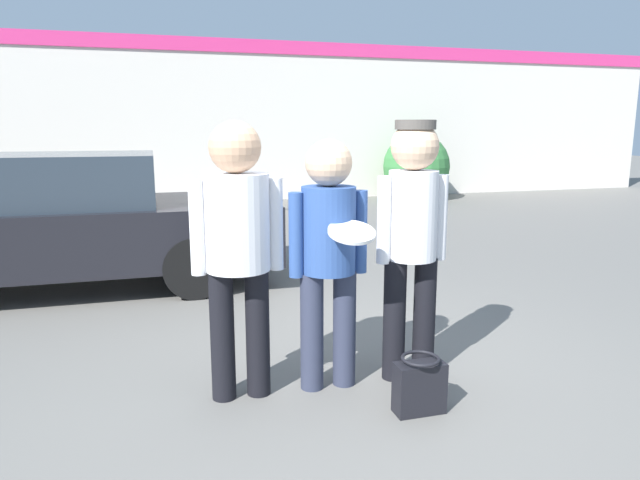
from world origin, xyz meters
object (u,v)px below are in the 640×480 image
Objects in this scene: person_right at (412,227)px; shrub at (416,166)px; person_left at (237,235)px; handbag at (419,386)px; parked_car_near at (39,222)px; person_middle_with_frisbee at (329,245)px.

person_right reaches higher than shrub.
person_left is 1.00× the size of person_right.
handbag is at bearing -107.56° from person_right.
shrub is at bearing 39.88° from parked_car_near.
parked_car_near is at bearing 126.28° from handbag.
parked_car_near is at bearing 125.66° from person_middle_with_frisbee.
person_right reaches higher than parked_car_near.
person_left reaches higher than shrub.
person_left reaches higher than parked_car_near.
person_left is at bearing 178.76° from person_right.
shrub is at bearing 64.13° from person_right.
shrub reaches higher than parked_car_near.
parked_car_near is 3.04× the size of shrub.
shrub is (4.96, 9.05, -0.16)m from person_middle_with_frisbee.
shrub is (5.53, 9.03, -0.25)m from person_left.
person_middle_with_frisbee is 0.58m from person_right.
person_middle_with_frisbee reaches higher than handbag.
person_left is at bearing 152.44° from handbag.
person_right reaches higher than person_middle_with_frisbee.
person_middle_with_frisbee is 1.02× the size of shrub.
shrub is at bearing 58.52° from person_left.
handbag is at bearing -50.07° from person_middle_with_frisbee.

